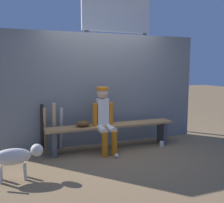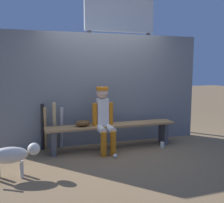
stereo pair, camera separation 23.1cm
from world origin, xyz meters
TOP-DOWN VIEW (x-y plane):
  - ground_plane at (0.00, 0.00)m, footprint 30.00×30.00m
  - chainlink_fence at (0.00, 0.42)m, footprint 4.19×0.03m
  - dugout_bench at (0.00, 0.00)m, footprint 2.57×0.36m
  - player_seated at (-0.19, -0.11)m, footprint 0.41×0.55m
  - baseball_glove at (-0.58, 0.00)m, footprint 0.28×0.20m
  - bat_aluminum_silver at (-0.94, 0.32)m, footprint 0.09×0.20m
  - bat_wood_natural at (-1.08, 0.28)m, footprint 0.08×0.21m
  - bat_wood_tan at (-1.25, 0.34)m, footprint 0.07×0.21m
  - bat_aluminum_black at (-1.30, 0.32)m, footprint 0.07×0.17m
  - baseball at (-0.11, -0.52)m, footprint 0.07×0.07m
  - cup_on_ground at (0.98, -0.26)m, footprint 0.08×0.08m
  - cup_on_bench at (-0.29, 0.08)m, footprint 0.08×0.08m
  - scoreboard at (0.75, 1.47)m, footprint 2.06×0.27m
  - dog at (-1.77, -0.84)m, footprint 0.84×0.20m

SIDE VIEW (x-z plane):
  - ground_plane at x=0.00m, z-range 0.00..0.00m
  - baseball at x=-0.11m, z-range 0.00..0.07m
  - cup_on_ground at x=0.98m, z-range 0.00..0.11m
  - dog at x=-1.77m, z-range 0.09..0.58m
  - dugout_bench at x=0.00m, z-range 0.14..0.63m
  - bat_aluminum_silver at x=-0.94m, z-range 0.00..0.83m
  - bat_wood_tan at x=-1.25m, z-range 0.00..0.85m
  - bat_aluminum_black at x=-1.30m, z-range 0.00..0.92m
  - bat_wood_natural at x=-1.08m, z-range 0.00..0.94m
  - cup_on_bench at x=-0.29m, z-range 0.49..0.60m
  - baseball_glove at x=-0.58m, z-range 0.49..0.61m
  - player_seated at x=-0.19m, z-range 0.06..1.29m
  - chainlink_fence at x=0.00m, z-range 0.00..2.28m
  - scoreboard at x=0.75m, z-range 0.70..4.27m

